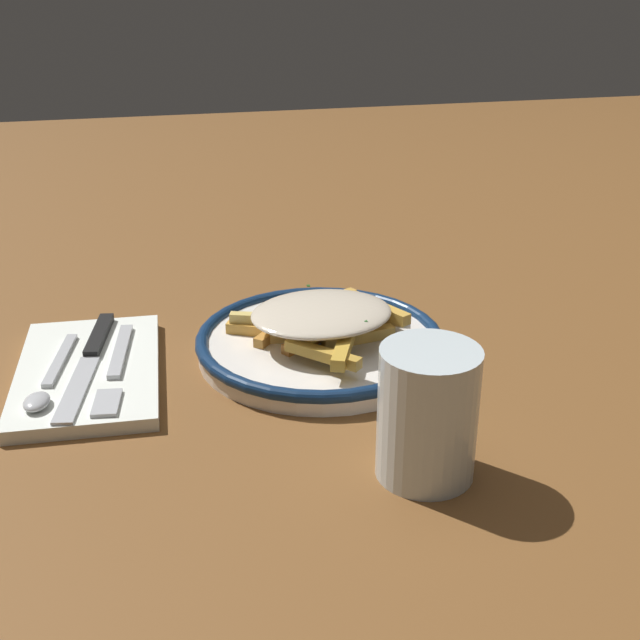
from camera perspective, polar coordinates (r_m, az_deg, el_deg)
name	(u,v)px	position (r m, az deg, el deg)	size (l,w,h in m)	color
ground_plane	(320,355)	(0.83, 0.00, -2.39)	(2.60, 2.60, 0.00)	brown
plate	(320,343)	(0.83, 0.00, -1.59)	(0.25, 0.25, 0.02)	white
fries_heap	(319,319)	(0.81, -0.05, 0.09)	(0.18, 0.20, 0.04)	orange
napkin	(88,373)	(0.82, -15.55, -3.49)	(0.13, 0.21, 0.01)	white
fork	(116,367)	(0.80, -13.76, -3.17)	(0.04, 0.18, 0.00)	silver
knife	(91,355)	(0.83, -15.37, -2.29)	(0.05, 0.21, 0.01)	black
spoon	(47,384)	(0.78, -18.18, -4.18)	(0.04, 0.15, 0.01)	silver
water_glass	(427,413)	(0.64, 7.35, -6.35)	(0.08, 0.08, 0.11)	silver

